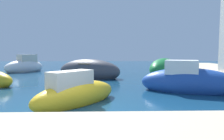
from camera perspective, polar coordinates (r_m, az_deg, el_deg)
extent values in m
plane|color=navy|center=(7.43, -10.04, -10.80)|extent=(80.00, 80.00, 0.00)
ellipsoid|color=#1E479E|center=(11.10, 20.88, -3.52)|extent=(5.19, 3.44, 1.58)
cube|color=white|center=(11.01, 18.98, 0.79)|extent=(1.93, 1.76, 0.71)
ellipsoid|color=#3F3F47|center=(16.27, -6.49, -0.30)|extent=(5.66, 4.04, 1.91)
cube|color=brown|center=(16.22, -6.51, 1.85)|extent=(1.64, 1.98, 0.08)
ellipsoid|color=gold|center=(8.15, -9.71, -7.12)|extent=(3.56, 3.93, 1.14)
cube|color=beige|center=(7.82, -11.54, -2.64)|extent=(1.68, 1.83, 0.66)
ellipsoid|color=white|center=(23.03, -23.42, 0.65)|extent=(3.91, 4.55, 1.60)
cube|color=beige|center=(23.18, -22.79, 2.99)|extent=(1.87, 2.06, 0.89)
ellipsoid|color=#197233|center=(19.38, 14.31, 0.42)|extent=(4.50, 5.61, 1.91)
cube|color=brown|center=(19.34, 14.35, 2.22)|extent=(1.99, 1.77, 0.08)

